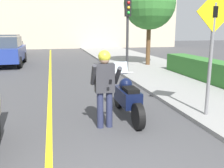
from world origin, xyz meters
TOP-DOWN VIEW (x-y plane):
  - road_center_line at (-0.60, 6.00)m, footprint 0.12×36.00m
  - building_backdrop at (0.00, 26.00)m, footprint 28.00×1.20m
  - motorcycle at (1.25, 3.13)m, footprint 0.62×2.15m
  - person_biker at (0.58, 2.59)m, footprint 0.59×0.46m
  - crossing_sign at (3.04, 2.56)m, footprint 0.91×0.08m
  - traffic_light at (3.02, 8.98)m, footprint 0.26×0.30m
  - hedge_row at (5.60, 6.16)m, footprint 0.90×5.90m
  - street_tree at (4.87, 10.98)m, footprint 2.84×2.84m
  - parked_car_blue at (-3.05, 13.18)m, footprint 1.88×4.20m
  - parked_car_grey at (-3.78, 18.82)m, footprint 1.88×4.20m

SIDE VIEW (x-z plane):
  - road_center_line at x=-0.60m, z-range 0.00..0.01m
  - motorcycle at x=1.25m, z-range -0.15..1.12m
  - hedge_row at x=5.60m, z-range 0.10..0.89m
  - parked_car_blue at x=-3.05m, z-range 0.02..1.70m
  - parked_car_grey at x=-3.78m, z-range 0.02..1.70m
  - person_biker at x=0.58m, z-range 0.18..1.86m
  - crossing_sign at x=3.04m, z-range 0.39..3.20m
  - traffic_light at x=3.02m, z-range 0.77..4.09m
  - street_tree at x=4.87m, z-range 1.06..5.86m
  - building_backdrop at x=0.00m, z-range 0.00..9.64m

